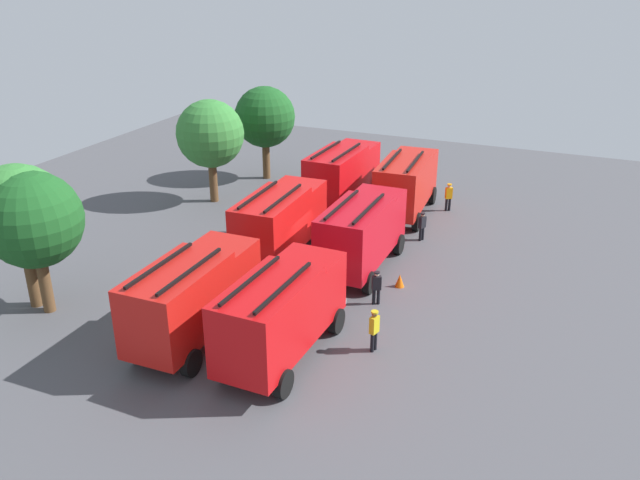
{
  "coord_description": "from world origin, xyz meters",
  "views": [
    {
      "loc": [
        -28.37,
        -12.16,
        14.77
      ],
      "look_at": [
        0.0,
        0.0,
        1.4
      ],
      "focal_mm": 36.79,
      "sensor_mm": 36.0,
      "label": 1
    }
  ],
  "objects_px": {
    "fire_truck_0": "(282,310)",
    "firefighter_4": "(422,225)",
    "fire_truck_1": "(362,231)",
    "tree_3": "(265,117)",
    "fire_truck_2": "(406,182)",
    "firefighter_0": "(374,328)",
    "traffic_cone_0": "(400,281)",
    "fire_truck_5": "(343,172)",
    "tree_1": "(20,214)",
    "tree_2": "(210,134)",
    "fire_truck_3": "(193,294)",
    "firefighter_3": "(404,179)",
    "traffic_cone_1": "(316,184)",
    "tree_0": "(33,220)",
    "firefighter_1": "(449,196)",
    "fire_truck_4": "(280,220)",
    "firefighter_2": "(376,286)"
  },
  "relations": [
    {
      "from": "fire_truck_4",
      "to": "tree_2",
      "type": "height_order",
      "value": "tree_2"
    },
    {
      "from": "traffic_cone_0",
      "to": "fire_truck_5",
      "type": "bearing_deg",
      "value": 35.02
    },
    {
      "from": "fire_truck_2",
      "to": "firefighter_0",
      "type": "relative_size",
      "value": 4.0
    },
    {
      "from": "tree_1",
      "to": "traffic_cone_1",
      "type": "xyz_separation_m",
      "value": [
        20.16,
        -5.25,
        -4.19
      ]
    },
    {
      "from": "firefighter_4",
      "to": "traffic_cone_1",
      "type": "xyz_separation_m",
      "value": [
        5.82,
        9.07,
        -0.6
      ]
    },
    {
      "from": "fire_truck_0",
      "to": "firefighter_4",
      "type": "bearing_deg",
      "value": -6.89
    },
    {
      "from": "tree_3",
      "to": "fire_truck_0",
      "type": "bearing_deg",
      "value": -150.94
    },
    {
      "from": "fire_truck_4",
      "to": "firefighter_1",
      "type": "bearing_deg",
      "value": -33.97
    },
    {
      "from": "fire_truck_2",
      "to": "firefighter_2",
      "type": "height_order",
      "value": "fire_truck_2"
    },
    {
      "from": "firefighter_3",
      "to": "firefighter_4",
      "type": "relative_size",
      "value": 0.98
    },
    {
      "from": "firefighter_4",
      "to": "tree_3",
      "type": "height_order",
      "value": "tree_3"
    },
    {
      "from": "tree_3",
      "to": "tree_1",
      "type": "bearing_deg",
      "value": 177.28
    },
    {
      "from": "fire_truck_4",
      "to": "firefighter_1",
      "type": "xyz_separation_m",
      "value": [
        10.46,
        -6.56,
        -1.15
      ]
    },
    {
      "from": "firefighter_1",
      "to": "firefighter_2",
      "type": "relative_size",
      "value": 1.07
    },
    {
      "from": "firefighter_4",
      "to": "firefighter_2",
      "type": "bearing_deg",
      "value": 114.64
    },
    {
      "from": "fire_truck_1",
      "to": "fire_truck_2",
      "type": "xyz_separation_m",
      "value": [
        8.38,
        0.15,
        0.0
      ]
    },
    {
      "from": "fire_truck_3",
      "to": "tree_1",
      "type": "height_order",
      "value": "tree_1"
    },
    {
      "from": "fire_truck_5",
      "to": "traffic_cone_1",
      "type": "height_order",
      "value": "fire_truck_5"
    },
    {
      "from": "tree_2",
      "to": "traffic_cone_1",
      "type": "bearing_deg",
      "value": -46.75
    },
    {
      "from": "tree_2",
      "to": "traffic_cone_1",
      "type": "relative_size",
      "value": 10.28
    },
    {
      "from": "fire_truck_2",
      "to": "tree_1",
      "type": "height_order",
      "value": "tree_1"
    },
    {
      "from": "fire_truck_1",
      "to": "fire_truck_0",
      "type": "bearing_deg",
      "value": 178.93
    },
    {
      "from": "firefighter_0",
      "to": "tree_0",
      "type": "relative_size",
      "value": 0.28
    },
    {
      "from": "firefighter_0",
      "to": "fire_truck_3",
      "type": "bearing_deg",
      "value": 31.56
    },
    {
      "from": "firefighter_2",
      "to": "fire_truck_1",
      "type": "bearing_deg",
      "value": -175.91
    },
    {
      "from": "tree_0",
      "to": "tree_3",
      "type": "height_order",
      "value": "tree_3"
    },
    {
      "from": "fire_truck_2",
      "to": "traffic_cone_1",
      "type": "relative_size",
      "value": 11.33
    },
    {
      "from": "tree_3",
      "to": "traffic_cone_1",
      "type": "bearing_deg",
      "value": -101.39
    },
    {
      "from": "tree_2",
      "to": "fire_truck_3",
      "type": "bearing_deg",
      "value": -150.8
    },
    {
      "from": "traffic_cone_1",
      "to": "firefighter_1",
      "type": "bearing_deg",
      "value": -93.51
    },
    {
      "from": "fire_truck_2",
      "to": "firefighter_1",
      "type": "bearing_deg",
      "value": -55.59
    },
    {
      "from": "fire_truck_0",
      "to": "firefighter_1",
      "type": "distance_m",
      "value": 19.12
    },
    {
      "from": "firefighter_0",
      "to": "tree_1",
      "type": "xyz_separation_m",
      "value": [
        -2.51,
        15.51,
        3.47
      ]
    },
    {
      "from": "fire_truck_0",
      "to": "tree_0",
      "type": "height_order",
      "value": "tree_0"
    },
    {
      "from": "fire_truck_5",
      "to": "firefighter_3",
      "type": "distance_m",
      "value": 5.05
    },
    {
      "from": "fire_truck_3",
      "to": "fire_truck_4",
      "type": "distance_m",
      "value": 8.73
    },
    {
      "from": "firefighter_3",
      "to": "tree_3",
      "type": "height_order",
      "value": "tree_3"
    },
    {
      "from": "firefighter_0",
      "to": "tree_3",
      "type": "distance_m",
      "value": 23.75
    },
    {
      "from": "fire_truck_2",
      "to": "firefighter_4",
      "type": "height_order",
      "value": "fire_truck_2"
    },
    {
      "from": "fire_truck_3",
      "to": "tree_3",
      "type": "xyz_separation_m",
      "value": [
        20.62,
        7.43,
        2.28
      ]
    },
    {
      "from": "firefighter_2",
      "to": "tree_0",
      "type": "xyz_separation_m",
      "value": [
        -6.42,
        13.42,
        3.49
      ]
    },
    {
      "from": "firefighter_0",
      "to": "fire_truck_0",
      "type": "bearing_deg",
      "value": 45.52
    },
    {
      "from": "tree_3",
      "to": "firefighter_4",
      "type": "bearing_deg",
      "value": -116.61
    },
    {
      "from": "fire_truck_1",
      "to": "tree_0",
      "type": "relative_size",
      "value": 1.1
    },
    {
      "from": "fire_truck_1",
      "to": "firefighter_4",
      "type": "distance_m",
      "value": 5.4
    },
    {
      "from": "fire_truck_3",
      "to": "firefighter_4",
      "type": "distance_m",
      "value": 15.18
    },
    {
      "from": "fire_truck_1",
      "to": "traffic_cone_0",
      "type": "bearing_deg",
      "value": -114.04
    },
    {
      "from": "firefighter_0",
      "to": "firefighter_3",
      "type": "xyz_separation_m",
      "value": [
        19.45,
        4.47,
        -0.15
      ]
    },
    {
      "from": "firefighter_4",
      "to": "tree_3",
      "type": "bearing_deg",
      "value": -2.18
    },
    {
      "from": "firefighter_1",
      "to": "firefighter_3",
      "type": "distance_m",
      "value": 4.29
    }
  ]
}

